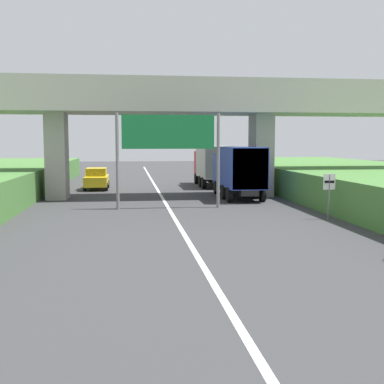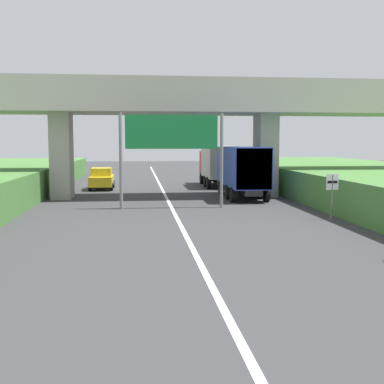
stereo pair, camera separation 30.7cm
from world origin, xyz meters
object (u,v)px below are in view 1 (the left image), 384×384
at_px(car_yellow, 97,179).
at_px(speed_limit_sign, 329,189).
at_px(truck_blue, 238,169).
at_px(overhead_highway_sign, 168,138).
at_px(truck_red, 212,164).

bearing_deg(car_yellow, speed_limit_sign, -54.20).
bearing_deg(speed_limit_sign, truck_blue, 103.56).
xyz_separation_m(overhead_highway_sign, truck_red, (4.82, 13.55, -2.05)).
distance_m(speed_limit_sign, truck_blue, 9.96).
xyz_separation_m(overhead_highway_sign, truck_blue, (5.07, 4.68, -2.05)).
bearing_deg(speed_limit_sign, overhead_highway_sign, 146.00).
xyz_separation_m(truck_blue, car_yellow, (-9.87, 7.25, -1.08)).
bearing_deg(truck_blue, car_yellow, 143.69).
relative_size(speed_limit_sign, truck_red, 0.31).
bearing_deg(truck_red, car_yellow, -170.44).
distance_m(truck_red, truck_blue, 8.87).
height_order(overhead_highway_sign, speed_limit_sign, overhead_highway_sign).
bearing_deg(truck_blue, speed_limit_sign, -76.44).
relative_size(truck_blue, car_yellow, 1.78).
bearing_deg(truck_red, truck_blue, -88.37).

